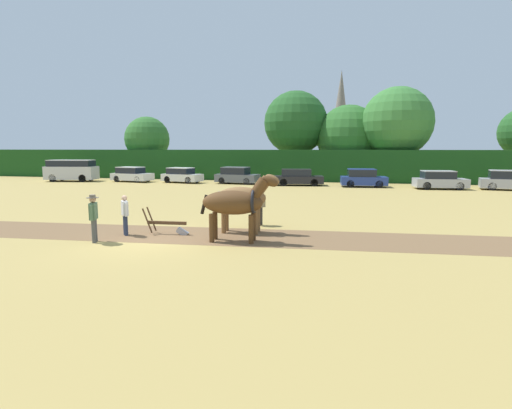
% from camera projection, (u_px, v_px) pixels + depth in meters
% --- Properties ---
extents(ground_plane, '(240.00, 240.00, 0.00)m').
position_uv_depth(ground_plane, '(151.00, 240.00, 14.39)').
color(ground_plane, '#A88E4C').
extents(plowed_furrow_strip, '(32.05, 5.43, 0.01)m').
position_uv_depth(plowed_furrow_strip, '(118.00, 232.00, 15.73)').
color(plowed_furrow_strip, brown).
rests_on(plowed_furrow_strip, ground).
extents(hedgerow, '(70.42, 1.99, 3.14)m').
position_uv_depth(hedgerow, '(280.00, 165.00, 40.88)').
color(hedgerow, '#194719').
rests_on(hedgerow, ground).
extents(tree_far_left, '(5.11, 5.11, 6.92)m').
position_uv_depth(tree_far_left, '(147.00, 139.00, 46.19)').
color(tree_far_left, '#4C3823').
rests_on(tree_far_left, ground).
extents(tree_left, '(7.01, 7.01, 9.59)m').
position_uv_depth(tree_left, '(296.00, 123.00, 44.34)').
color(tree_left, '#423323').
rests_on(tree_left, ground).
extents(tree_center_left, '(6.90, 6.90, 7.94)m').
position_uv_depth(tree_center_left, '(348.00, 137.00, 43.21)').
color(tree_center_left, brown).
rests_on(tree_center_left, ground).
extents(tree_center, '(7.06, 7.06, 9.42)m').
position_uv_depth(tree_center, '(397.00, 122.00, 40.18)').
color(tree_center, '#4C3823').
rests_on(tree_center, ground).
extents(church_spire, '(2.60, 2.60, 16.91)m').
position_uv_depth(church_spire, '(340.00, 117.00, 70.93)').
color(church_spire, gray).
rests_on(church_spire, ground).
extents(draft_horse_lead_left, '(2.85, 1.06, 2.44)m').
position_uv_depth(draft_horse_lead_left, '(236.00, 203.00, 14.03)').
color(draft_horse_lead_left, '#513319').
rests_on(draft_horse_lead_left, ground).
extents(draft_horse_lead_right, '(2.66, 1.06, 2.39)m').
position_uv_depth(draft_horse_lead_right, '(244.00, 198.00, 15.57)').
color(draft_horse_lead_right, brown).
rests_on(draft_horse_lead_right, ground).
extents(plow, '(1.78, 0.49, 1.13)m').
position_uv_depth(plow, '(170.00, 226.00, 15.36)').
color(plow, '#4C331E').
rests_on(plow, ground).
extents(farmer_at_plow, '(0.44, 0.50, 1.54)m').
position_uv_depth(farmer_at_plow, '(125.00, 213.00, 15.14)').
color(farmer_at_plow, '#28334C').
rests_on(farmer_at_plow, ground).
extents(farmer_beside_team, '(0.52, 0.44, 1.56)m').
position_uv_depth(farmer_beside_team, '(259.00, 205.00, 17.11)').
color(farmer_beside_team, '#38332D').
rests_on(farmer_beside_team, ground).
extents(farmer_onlooker_left, '(0.42, 0.62, 1.69)m').
position_uv_depth(farmer_onlooker_left, '(93.00, 215.00, 13.99)').
color(farmer_onlooker_left, '#4C4C4C').
rests_on(farmer_onlooker_left, ground).
extents(parked_van, '(5.13, 2.80, 2.14)m').
position_uv_depth(parked_van, '(72.00, 170.00, 40.04)').
color(parked_van, '#BCBCC1').
rests_on(parked_van, ground).
extents(parked_car_left, '(4.20, 2.38, 1.47)m').
position_uv_depth(parked_car_left, '(132.00, 175.00, 39.43)').
color(parked_car_left, silver).
rests_on(parked_car_left, ground).
extents(parked_car_center_left, '(4.05, 2.39, 1.45)m').
position_uv_depth(parked_car_center_left, '(182.00, 175.00, 38.33)').
color(parked_car_center_left, silver).
rests_on(parked_car_center_left, ground).
extents(parked_car_center, '(4.18, 2.25, 1.56)m').
position_uv_depth(parked_car_center, '(237.00, 176.00, 37.29)').
color(parked_car_center, '#565B66').
rests_on(parked_car_center, ground).
extents(parked_car_center_right, '(4.57, 2.46, 1.45)m').
position_uv_depth(parked_car_center_right, '(298.00, 177.00, 35.65)').
color(parked_car_center_right, black).
rests_on(parked_car_center_right, ground).
extents(parked_car_right, '(3.96, 2.10, 1.55)m').
position_uv_depth(parked_car_right, '(363.00, 178.00, 34.18)').
color(parked_car_right, navy).
rests_on(parked_car_right, ground).
extents(parked_car_far_right, '(4.16, 2.17, 1.49)m').
position_uv_depth(parked_car_far_right, '(439.00, 180.00, 32.37)').
color(parked_car_far_right, '#A8A8B2').
rests_on(parked_car_far_right, ground).
extents(parked_car_end_right, '(4.57, 2.45, 1.58)m').
position_uv_depth(parked_car_end_right, '(510.00, 181.00, 31.47)').
color(parked_car_end_right, '#A8A8B2').
rests_on(parked_car_end_right, ground).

